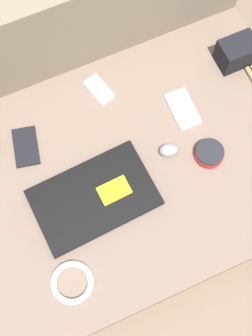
{
  "coord_description": "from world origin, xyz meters",
  "views": [
    {
      "loc": [
        -0.18,
        -0.41,
        1.44
      ],
      "look_at": [
        0.0,
        0.0,
        0.14
      ],
      "focal_mm": 50.0,
      "sensor_mm": 36.0,
      "label": 1
    }
  ],
  "objects_px": {
    "laptop": "(94,198)",
    "camera_pouch": "(237,52)",
    "phone_black": "(183,109)",
    "speaker_puck": "(209,153)",
    "computer_mouse": "(169,149)",
    "phone_small": "(26,147)",
    "phone_silver": "(99,90)"
  },
  "relations": [
    {
      "from": "laptop",
      "to": "camera_pouch",
      "type": "height_order",
      "value": "camera_pouch"
    },
    {
      "from": "laptop",
      "to": "phone_silver",
      "type": "height_order",
      "value": "laptop"
    },
    {
      "from": "computer_mouse",
      "to": "speaker_puck",
      "type": "xyz_separation_m",
      "value": [
        0.11,
        -0.06,
        -0.0
      ]
    },
    {
      "from": "speaker_puck",
      "to": "phone_black",
      "type": "relative_size",
      "value": 0.67
    },
    {
      "from": "speaker_puck",
      "to": "phone_small",
      "type": "height_order",
      "value": "speaker_puck"
    },
    {
      "from": "laptop",
      "to": "phone_black",
      "type": "relative_size",
      "value": 2.7
    },
    {
      "from": "laptop",
      "to": "speaker_puck",
      "type": "height_order",
      "value": "speaker_puck"
    },
    {
      "from": "laptop",
      "to": "phone_silver",
      "type": "xyz_separation_m",
      "value": [
        0.15,
        0.32,
        -0.01
      ]
    },
    {
      "from": "phone_silver",
      "to": "camera_pouch",
      "type": "bearing_deg",
      "value": -23.23
    },
    {
      "from": "phone_silver",
      "to": "phone_small",
      "type": "height_order",
      "value": "same"
    },
    {
      "from": "phone_small",
      "to": "computer_mouse",
      "type": "bearing_deg",
      "value": -13.45
    },
    {
      "from": "computer_mouse",
      "to": "phone_small",
      "type": "height_order",
      "value": "computer_mouse"
    },
    {
      "from": "phone_silver",
      "to": "phone_small",
      "type": "relative_size",
      "value": 0.8
    },
    {
      "from": "laptop",
      "to": "phone_small",
      "type": "xyz_separation_m",
      "value": [
        -0.13,
        0.23,
        -0.01
      ]
    },
    {
      "from": "phone_silver",
      "to": "computer_mouse",
      "type": "bearing_deg",
      "value": -81.68
    },
    {
      "from": "laptop",
      "to": "camera_pouch",
      "type": "bearing_deg",
      "value": 19.31
    },
    {
      "from": "computer_mouse",
      "to": "phone_small",
      "type": "bearing_deg",
      "value": 167.91
    },
    {
      "from": "computer_mouse",
      "to": "phone_small",
      "type": "relative_size",
      "value": 0.49
    },
    {
      "from": "phone_silver",
      "to": "phone_black",
      "type": "xyz_separation_m",
      "value": [
        0.21,
        -0.17,
        -0.0
      ]
    },
    {
      "from": "phone_silver",
      "to": "phone_black",
      "type": "height_order",
      "value": "same"
    },
    {
      "from": "speaker_puck",
      "to": "laptop",
      "type": "bearing_deg",
      "value": 177.42
    },
    {
      "from": "phone_black",
      "to": "computer_mouse",
      "type": "bearing_deg",
      "value": -131.3
    },
    {
      "from": "speaker_puck",
      "to": "phone_silver",
      "type": "bearing_deg",
      "value": 122.54
    },
    {
      "from": "computer_mouse",
      "to": "speaker_puck",
      "type": "relative_size",
      "value": 0.76
    },
    {
      "from": "laptop",
      "to": "phone_black",
      "type": "height_order",
      "value": "laptop"
    },
    {
      "from": "computer_mouse",
      "to": "camera_pouch",
      "type": "relative_size",
      "value": 0.58
    },
    {
      "from": "phone_silver",
      "to": "phone_black",
      "type": "distance_m",
      "value": 0.27
    },
    {
      "from": "laptop",
      "to": "camera_pouch",
      "type": "distance_m",
      "value": 0.64
    },
    {
      "from": "speaker_puck",
      "to": "camera_pouch",
      "type": "relative_size",
      "value": 0.77
    },
    {
      "from": "speaker_puck",
      "to": "phone_small",
      "type": "xyz_separation_m",
      "value": [
        -0.49,
        0.25,
        -0.01
      ]
    },
    {
      "from": "computer_mouse",
      "to": "camera_pouch",
      "type": "distance_m",
      "value": 0.39
    },
    {
      "from": "laptop",
      "to": "phone_small",
      "type": "distance_m",
      "value": 0.26
    }
  ]
}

